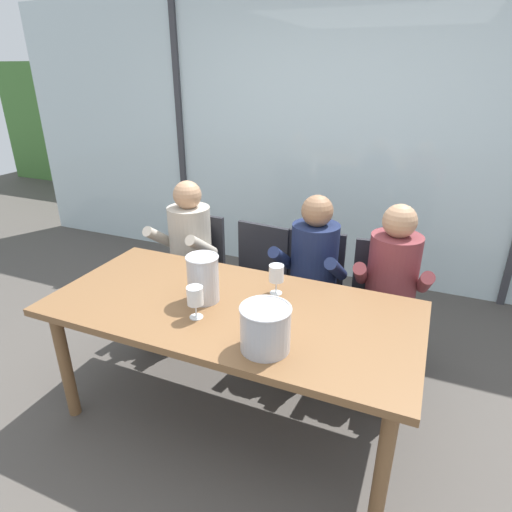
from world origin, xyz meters
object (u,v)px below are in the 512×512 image
chair_right_of_center (382,297)px  wine_glass_by_left_taster (195,297)px  ice_bucket_primary (265,327)px  chair_left_of_center (257,274)px  person_beige_jumper (185,250)px  chair_center (312,284)px  dining_table (231,318)px  ice_bucket_secondary (203,277)px  chair_near_curtain (195,261)px  person_navy_polo (310,272)px  wine_glass_near_bucket (276,275)px  person_maroon_top (391,286)px

chair_right_of_center → wine_glass_by_left_taster: 1.40m
ice_bucket_primary → wine_glass_by_left_taster: ice_bucket_primary is taller
chair_left_of_center → wine_glass_by_left_taster: bearing=-78.7°
chair_right_of_center → wine_glass_by_left_taster: bearing=-134.1°
person_beige_jumper → chair_center: bearing=13.7°
dining_table → ice_bucket_secondary: (-0.16, 0.00, 0.22)m
chair_right_of_center → chair_center: bearing=173.2°
chair_left_of_center → chair_center: 0.43m
dining_table → chair_left_of_center: 0.93m
dining_table → chair_near_curtain: (-0.77, 0.91, -0.18)m
chair_near_curtain → person_navy_polo: size_ratio=0.73×
chair_near_curtain → person_navy_polo: (1.00, -0.17, 0.17)m
dining_table → chair_near_curtain: chair_near_curtain is taller
wine_glass_near_bucket → dining_table: bearing=-128.2°
ice_bucket_secondary → wine_glass_by_left_taster: size_ratio=1.51×
chair_center → chair_right_of_center: 0.50m
chair_center → ice_bucket_primary: size_ratio=3.68×
ice_bucket_secondary → person_beige_jumper: bearing=128.7°
person_navy_polo → person_maroon_top: (0.53, -0.00, 0.00)m
wine_glass_by_left_taster → wine_glass_near_bucket: 0.49m
dining_table → chair_left_of_center: (-0.22, 0.88, -0.18)m
chair_right_of_center → person_maroon_top: 0.24m
chair_near_curtain → chair_center: same height
chair_left_of_center → ice_bucket_primary: 1.34m
chair_near_curtain → person_navy_polo: person_navy_polo is taller
chair_right_of_center → person_maroon_top: person_maroon_top is taller
chair_center → chair_right_of_center: (0.50, 0.00, 0.00)m
person_navy_polo → person_maroon_top: same height
person_navy_polo → wine_glass_by_left_taster: person_navy_polo is taller
chair_near_curtain → chair_right_of_center: size_ratio=1.00×
dining_table → person_navy_polo: person_navy_polo is taller
person_beige_jumper → person_maroon_top: same height
wine_glass_by_left_taster → person_beige_jumper: bearing=125.0°
dining_table → wine_glass_by_left_taster: size_ratio=11.46×
chair_left_of_center → person_maroon_top: size_ratio=0.73×
chair_near_curtain → dining_table: bearing=-48.7°
chair_center → wine_glass_near_bucket: (-0.03, -0.68, 0.37)m
person_navy_polo → ice_bucket_primary: 1.05m
person_maroon_top → ice_bucket_primary: size_ratio=5.03×
chair_near_curtain → wine_glass_near_bucket: wine_glass_near_bucket is taller
chair_near_curtain → person_navy_polo: bearing=-8.6°
chair_center → person_beige_jumper: person_beige_jumper is taller
dining_table → chair_left_of_center: size_ratio=2.30×
wine_glass_by_left_taster → ice_bucket_secondary: bearing=106.3°
chair_left_of_center → person_beige_jumper: size_ratio=0.73×
ice_bucket_secondary → chair_near_curtain: bearing=123.9°
person_maroon_top → wine_glass_near_bucket: 0.80m
dining_table → wine_glass_by_left_taster: 0.29m
person_beige_jumper → person_maroon_top: (1.51, -0.00, 0.00)m
person_beige_jumper → wine_glass_near_bucket: size_ratio=6.82×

